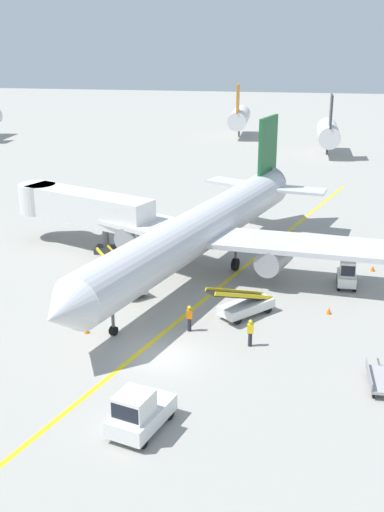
{
  "coord_description": "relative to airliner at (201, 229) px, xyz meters",
  "views": [
    {
      "loc": [
        6.58,
        -32.27,
        18.0
      ],
      "look_at": [
        0.03,
        10.17,
        2.5
      ],
      "focal_mm": 45.6,
      "sensor_mm": 36.0,
      "label": 1
    }
  ],
  "objects": [
    {
      "name": "jet_bridge",
      "position": [
        -11.24,
        4.37,
        0.12
      ],
      "size": [
        12.83,
        7.51,
        4.85
      ],
      "color": "silver",
      "rests_on": "ground"
    },
    {
      "name": "baggage_cart_loaded",
      "position": [
        11.72,
        -15.17,
        -2.95
      ],
      "size": [
        1.59,
        3.77,
        0.94
      ],
      "color": "#A5A5A8",
      "rests_on": "ground"
    },
    {
      "name": "ground_crew_marshaller",
      "position": [
        4.53,
        -11.6,
        -2.51
      ],
      "size": [
        0.36,
        0.24,
        1.7
      ],
      "color": "#26262D",
      "rests_on": "ground"
    },
    {
      "name": "ground_crew_wing_walker",
      "position": [
        0.7,
        -10.19,
        -2.51
      ],
      "size": [
        0.36,
        0.24,
        1.7
      ],
      "color": "#26262D",
      "rests_on": "ground"
    },
    {
      "name": "safety_cone_nose_left",
      "position": [
        12.99,
        2.08,
        -3.2
      ],
      "size": [
        0.36,
        0.36,
        0.44
      ],
      "primitive_type": "cone",
      "color": "orange",
      "rests_on": "ground"
    },
    {
      "name": "distant_aircraft_mid_left",
      "position": [
        -2.45,
        62.43,
        -0.2
      ],
      "size": [
        3.0,
        10.1,
        8.8
      ],
      "color": "silver",
      "rests_on": "ground"
    },
    {
      "name": "pushback_tug",
      "position": [
        0.02,
        -20.84,
        -2.42
      ],
      "size": [
        2.89,
        4.0,
        2.2
      ],
      "color": "silver",
      "rests_on": "ground"
    },
    {
      "name": "baggage_tug_near_wing",
      "position": [
        10.75,
        -1.53,
        -2.49
      ],
      "size": [
        1.4,
        2.44,
        2.1
      ],
      "color": "silver",
      "rests_on": "ground"
    },
    {
      "name": "belt_loader_forward_hold",
      "position": [
        -4.86,
        -4.67,
        -2.64
      ],
      "size": [
        4.44,
        4.4,
        2.59
      ],
      "color": "silver",
      "rests_on": "ground"
    },
    {
      "name": "distant_aircraft_mid_right",
      "position": [
        11.39,
        48.75,
        -0.2
      ],
      "size": [
        3.0,
        10.1,
        8.8
      ],
      "color": "silver",
      "rests_on": "ground"
    },
    {
      "name": "belt_loader_aft_hold",
      "position": [
        3.91,
        -7.43,
        -2.64
      ],
      "size": [
        4.31,
        4.52,
        2.59
      ],
      "color": "silver",
      "rests_on": "ground"
    },
    {
      "name": "ground_plane",
      "position": [
        -0.2,
        -13.69,
        -3.42
      ],
      "size": [
        300.0,
        300.0,
        0.0
      ],
      "primitive_type": "plane",
      "color": "#9E9B93"
    },
    {
      "name": "taxi_line_yellow",
      "position": [
        -0.17,
        -8.69,
        -3.41
      ],
      "size": [
        25.52,
        76.01,
        0.01
      ],
      "primitive_type": "cube",
      "rotation": [
        0.0,
        0.0,
        -0.32
      ],
      "color": "yellow",
      "rests_on": "ground"
    },
    {
      "name": "airliner",
      "position": [
        0.0,
        0.0,
        0.0
      ],
      "size": [
        27.64,
        34.41,
        10.1
      ],
      "color": "silver",
      "rests_on": "ground"
    },
    {
      "name": "safety_cone_wingtip_right",
      "position": [
        9.32,
        -6.33,
        -3.2
      ],
      "size": [
        0.36,
        0.36,
        0.44
      ],
      "primitive_type": "cone",
      "color": "orange",
      "rests_on": "ground"
    },
    {
      "name": "safety_cone_nose_right",
      "position": [
        -5.5,
        -11.43,
        -3.2
      ],
      "size": [
        0.36,
        0.36,
        0.44
      ],
      "primitive_type": "cone",
      "color": "orange",
      "rests_on": "ground"
    }
  ]
}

